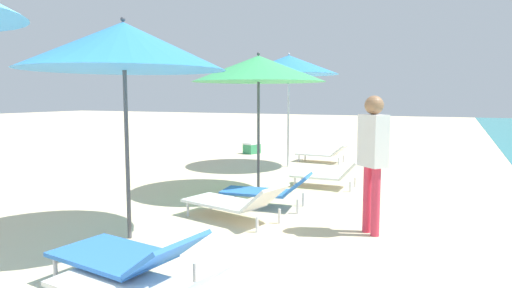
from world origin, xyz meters
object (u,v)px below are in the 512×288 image
(person_walking_mid, at_px, (373,150))
(lounger_farthest_shoreside, at_px, (323,153))
(umbrella_third, at_px, (258,69))
(lounger_third_shoreside, at_px, (327,174))
(umbrella_second, at_px, (124,46))
(cooler_box, at_px, (252,148))
(lounger_nearest_shoreside, at_px, (140,287))
(lounger_second_shoreside, at_px, (235,201))
(lounger_third_inland, at_px, (268,190))
(umbrella_farthest, at_px, (289,65))
(lounger_second_inland, at_px, (127,255))

(person_walking_mid, bearing_deg, lounger_farthest_shoreside, 63.75)
(umbrella_third, distance_m, lounger_farthest_shoreside, 4.61)
(lounger_farthest_shoreside, bearing_deg, lounger_third_shoreside, 109.81)
(umbrella_second, bearing_deg, cooler_box, 104.61)
(lounger_nearest_shoreside, bearing_deg, umbrella_second, -41.82)
(lounger_nearest_shoreside, bearing_deg, lounger_second_shoreside, -72.91)
(lounger_farthest_shoreside, bearing_deg, lounger_nearest_shoreside, 98.98)
(lounger_nearest_shoreside, height_order, lounger_third_inland, lounger_third_inland)
(umbrella_farthest, bearing_deg, lounger_nearest_shoreside, -78.17)
(cooler_box, bearing_deg, umbrella_second, -75.39)
(umbrella_second, height_order, lounger_third_shoreside, umbrella_second)
(lounger_second_inland, height_order, lounger_third_shoreside, lounger_second_inland)
(umbrella_third, height_order, person_walking_mid, umbrella_third)
(umbrella_farthest, relative_size, lounger_farthest_shoreside, 2.07)
(lounger_second_shoreside, height_order, person_walking_mid, person_walking_mid)
(lounger_second_inland, bearing_deg, umbrella_third, -74.08)
(lounger_second_inland, relative_size, lounger_third_inland, 1.05)
(umbrella_farthest, relative_size, person_walking_mid, 1.60)
(person_walking_mid, bearing_deg, lounger_third_inland, 110.14)
(person_walking_mid, bearing_deg, cooler_box, 78.09)
(lounger_second_inland, bearing_deg, umbrella_farthest, -73.08)
(lounger_nearest_shoreside, xyz_separation_m, lounger_second_shoreside, (-0.59, 2.79, 0.02))
(lounger_nearest_shoreside, xyz_separation_m, umbrella_farthest, (-1.60, 7.64, 2.28))
(umbrella_second, xyz_separation_m, lounger_second_shoreside, (0.83, 1.26, -2.08))
(umbrella_third, bearing_deg, lounger_second_shoreside, -76.04)
(umbrella_second, distance_m, person_walking_mid, 3.32)
(lounger_nearest_shoreside, height_order, lounger_second_inland, lounger_second_inland)
(umbrella_third, bearing_deg, lounger_second_inland, -81.88)
(lounger_third_shoreside, bearing_deg, lounger_second_inland, 84.30)
(lounger_nearest_shoreside, xyz_separation_m, person_walking_mid, (1.29, 2.95, 0.84))
(lounger_farthest_shoreside, xyz_separation_m, person_walking_mid, (2.29, -5.77, 0.84))
(lounger_nearest_shoreside, bearing_deg, lounger_second_inland, -33.92)
(lounger_third_shoreside, distance_m, lounger_farthest_shoreside, 3.30)
(umbrella_second, relative_size, lounger_third_inland, 1.84)
(person_walking_mid, distance_m, cooler_box, 8.24)
(umbrella_farthest, distance_m, lounger_farthest_shoreside, 2.60)
(lounger_nearest_shoreside, height_order, cooler_box, lounger_nearest_shoreside)
(lounger_third_shoreside, distance_m, cooler_box, 5.33)
(umbrella_third, bearing_deg, person_walking_mid, -34.94)
(umbrella_third, bearing_deg, lounger_nearest_shoreside, -77.27)
(cooler_box, bearing_deg, lounger_nearest_shoreside, -69.81)
(lounger_second_inland, xyz_separation_m, lounger_third_shoreside, (0.42, 5.22, -0.07))
(lounger_second_shoreside, bearing_deg, lounger_nearest_shoreside, 115.06)
(umbrella_third, relative_size, umbrella_farthest, 0.90)
(umbrella_third, height_order, cooler_box, umbrella_third)
(umbrella_second, height_order, lounger_farthest_shoreside, umbrella_second)
(lounger_nearest_shoreside, bearing_deg, lounger_third_shoreside, -84.69)
(lounger_nearest_shoreside, height_order, lounger_second_shoreside, lounger_second_shoreside)
(lounger_nearest_shoreside, xyz_separation_m, lounger_farthest_shoreside, (-1.00, 8.73, -0.00))
(umbrella_farthest, bearing_deg, cooler_box, 134.78)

